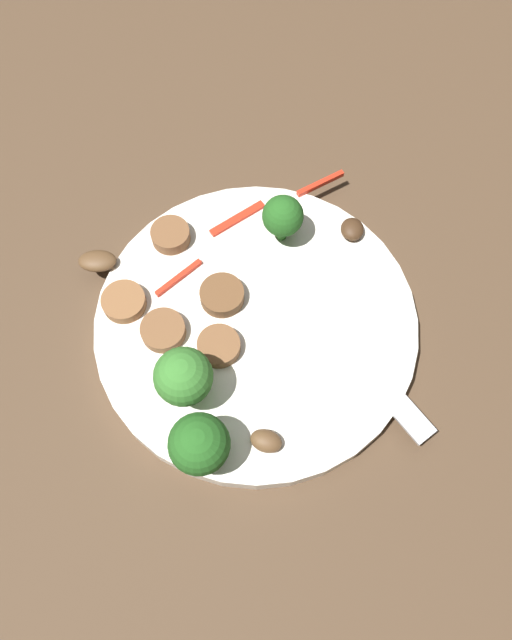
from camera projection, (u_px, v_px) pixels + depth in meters
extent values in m
plane|color=#4C3826|center=(256.00, 329.00, 0.51)|extent=(1.40, 1.40, 0.00)
cylinder|color=white|center=(256.00, 324.00, 0.50)|extent=(0.26, 0.26, 0.02)
cube|color=silver|center=(333.00, 330.00, 0.48)|extent=(0.14, 0.04, 0.00)
cube|color=silver|center=(412.00, 420.00, 0.45)|extent=(0.04, 0.03, 0.00)
cylinder|color=#296420|center=(282.00, 229.00, 0.51)|extent=(0.01, 0.01, 0.02)
sphere|color=#235B1E|center=(283.00, 216.00, 0.49)|extent=(0.03, 0.03, 0.03)
cylinder|color=#296420|center=(202.00, 451.00, 0.44)|extent=(0.01, 0.01, 0.02)
sphere|color=#235B1E|center=(199.00, 444.00, 0.41)|extent=(0.04, 0.04, 0.04)
cylinder|color=#408630|center=(187.00, 387.00, 0.45)|extent=(0.01, 0.01, 0.03)
sphere|color=#387A2D|center=(183.00, 377.00, 0.43)|extent=(0.04, 0.04, 0.04)
cylinder|color=brown|center=(163.00, 330.00, 0.48)|extent=(0.04, 0.04, 0.01)
cylinder|color=brown|center=(124.00, 302.00, 0.49)|extent=(0.05, 0.05, 0.01)
cylinder|color=brown|center=(171.00, 235.00, 0.51)|extent=(0.05, 0.05, 0.01)
cylinder|color=brown|center=(222.00, 295.00, 0.49)|extent=(0.05, 0.05, 0.01)
cylinder|color=brown|center=(219.00, 346.00, 0.47)|extent=(0.04, 0.04, 0.01)
ellipsoid|color=brown|center=(98.00, 261.00, 0.51)|extent=(0.03, 0.04, 0.01)
ellipsoid|color=#422B19|center=(352.00, 229.00, 0.52)|extent=(0.03, 0.03, 0.01)
ellipsoid|color=brown|center=(266.00, 441.00, 0.44)|extent=(0.03, 0.03, 0.01)
cube|color=red|center=(179.00, 278.00, 0.50)|extent=(0.02, 0.04, 0.00)
cube|color=red|center=(237.00, 219.00, 0.53)|extent=(0.02, 0.05, 0.00)
cube|color=red|center=(320.00, 183.00, 0.54)|extent=(0.01, 0.05, 0.00)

